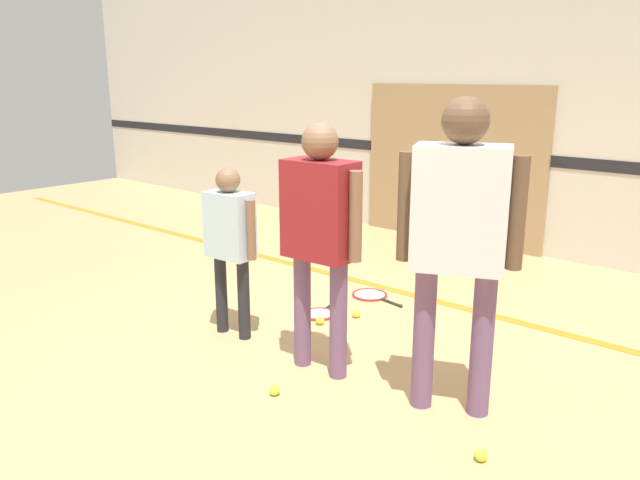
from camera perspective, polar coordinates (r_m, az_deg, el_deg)
ground_plane at (r=4.34m, az=0.53°, el=-10.93°), size 16.00×16.00×0.00m
wall_back at (r=6.95m, az=19.58°, el=11.64°), size 16.00×0.07×3.20m
wall_panel at (r=7.35m, az=11.96°, el=6.78°), size 2.24×0.05×1.79m
floor_stripe at (r=5.48m, az=10.62°, el=-5.50°), size 14.40×0.10×0.01m
person_instructor at (r=3.87m, az=0.00°, el=1.58°), size 0.61×0.27×1.61m
person_student_left at (r=4.53m, az=-8.23°, el=0.56°), size 0.48×0.22×1.26m
person_student_right at (r=3.44m, az=12.62°, el=1.34°), size 0.63×0.45×1.78m
racket_spare_on_floor at (r=5.10m, az=-0.03°, el=-6.71°), size 0.33×0.49×0.03m
racket_second_spare at (r=5.52m, az=4.70°, el=-5.05°), size 0.56×0.36×0.03m
tennis_ball_near_instructor at (r=3.90m, az=-4.18°, el=-13.53°), size 0.07×0.07×0.07m
tennis_ball_by_spare_racket at (r=4.90m, az=-0.00°, el=-7.38°), size 0.07×0.07×0.07m
tennis_ball_stray_left at (r=5.04m, az=3.34°, el=-6.73°), size 0.07×0.07×0.07m
tennis_ball_stray_right at (r=3.42m, az=14.50°, el=-18.51°), size 0.07×0.07×0.07m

